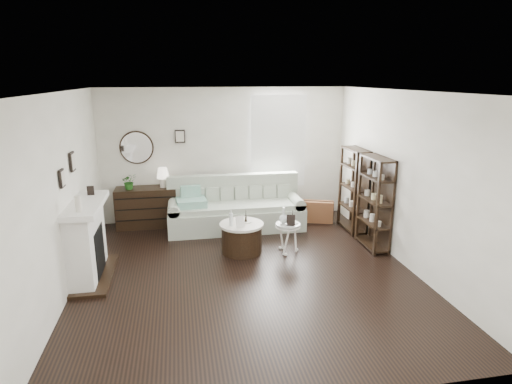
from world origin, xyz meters
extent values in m
plane|color=black|center=(0.00, 0.00, 0.00)|extent=(5.50, 5.50, 0.00)
plane|color=white|center=(0.00, 0.00, 2.70)|extent=(5.50, 5.50, 0.00)
plane|color=silver|center=(0.00, 2.75, 1.35)|extent=(5.00, 0.00, 5.00)
plane|color=silver|center=(0.00, -2.75, 1.35)|extent=(5.00, 0.00, 5.00)
plane|color=silver|center=(-2.50, 0.00, 1.35)|extent=(0.00, 5.50, 5.50)
plane|color=silver|center=(2.50, 0.00, 1.35)|extent=(0.00, 5.50, 5.50)
cube|color=white|center=(1.10, 2.73, 1.60)|extent=(1.00, 0.02, 1.80)
cube|color=white|center=(1.10, 2.67, 1.60)|extent=(1.15, 0.02, 1.90)
cylinder|color=silver|center=(-1.75, 2.72, 1.55)|extent=(0.60, 0.03, 0.60)
cube|color=black|center=(-0.90, 2.72, 1.75)|extent=(0.20, 0.03, 0.26)
cube|color=white|center=(-2.33, 0.30, 0.55)|extent=(0.34, 1.20, 1.10)
cube|color=black|center=(-2.30, 0.30, 0.40)|extent=(0.30, 0.65, 0.70)
cube|color=white|center=(-2.28, 0.30, 1.12)|extent=(0.44, 1.35, 0.08)
cube|color=black|center=(-2.25, 0.30, 0.03)|extent=(0.50, 1.40, 0.05)
cylinder|color=beige|center=(-2.28, -0.15, 1.27)|extent=(0.08, 0.08, 0.22)
cube|color=black|center=(-2.28, 0.70, 1.23)|extent=(0.10, 0.03, 0.14)
cube|color=black|center=(-2.47, -0.05, 1.60)|extent=(0.03, 0.18, 0.24)
cube|color=black|center=(-2.47, 0.60, 1.70)|extent=(0.03, 0.22, 0.28)
cube|color=black|center=(2.33, 1.55, 0.80)|extent=(0.30, 0.80, 1.60)
cylinder|color=beige|center=(2.31, 1.30, 0.52)|extent=(0.08, 0.08, 0.11)
cylinder|color=beige|center=(2.31, 1.55, 0.52)|extent=(0.08, 0.08, 0.11)
cylinder|color=beige|center=(2.31, 1.80, 0.52)|extent=(0.08, 0.08, 0.11)
cylinder|color=beige|center=(2.31, 1.30, 0.92)|extent=(0.08, 0.08, 0.11)
cylinder|color=beige|center=(2.31, 1.55, 0.92)|extent=(0.08, 0.08, 0.11)
cylinder|color=beige|center=(2.31, 1.80, 0.92)|extent=(0.08, 0.08, 0.11)
cylinder|color=beige|center=(2.31, 1.30, 1.32)|extent=(0.08, 0.08, 0.11)
cylinder|color=beige|center=(2.31, 1.55, 1.32)|extent=(0.08, 0.08, 0.11)
cylinder|color=beige|center=(2.31, 1.80, 1.32)|extent=(0.08, 0.08, 0.11)
cube|color=black|center=(2.33, 0.65, 0.80)|extent=(0.30, 0.80, 1.60)
cylinder|color=beige|center=(2.31, 0.40, 0.52)|extent=(0.08, 0.08, 0.11)
cylinder|color=beige|center=(2.31, 0.65, 0.52)|extent=(0.08, 0.08, 0.11)
cylinder|color=beige|center=(2.31, 0.90, 0.52)|extent=(0.08, 0.08, 0.11)
cylinder|color=beige|center=(2.31, 0.40, 0.92)|extent=(0.08, 0.08, 0.11)
cylinder|color=beige|center=(2.31, 0.65, 0.92)|extent=(0.08, 0.08, 0.11)
cylinder|color=beige|center=(2.31, 0.90, 0.92)|extent=(0.08, 0.08, 0.11)
cylinder|color=beige|center=(2.31, 0.40, 1.32)|extent=(0.08, 0.08, 0.11)
cylinder|color=beige|center=(2.31, 0.65, 1.32)|extent=(0.08, 0.08, 0.11)
cylinder|color=beige|center=(2.31, 0.90, 1.32)|extent=(0.08, 0.08, 0.11)
cube|color=#9CA795|center=(0.11, 2.00, 0.21)|extent=(2.62, 0.91, 0.42)
cube|color=#9CA795|center=(0.11, 1.97, 0.47)|extent=(2.27, 0.72, 0.10)
cube|color=#9CA795|center=(0.11, 2.35, 0.61)|extent=(2.62, 0.20, 0.81)
cube|color=#9CA795|center=(-1.08, 2.00, 0.26)|extent=(0.22, 0.86, 0.52)
cube|color=#9CA795|center=(1.30, 2.00, 0.26)|extent=(0.22, 0.86, 0.52)
cube|color=#278F6F|center=(-0.75, 1.95, 0.59)|extent=(0.59, 0.50, 0.14)
cube|color=brown|center=(1.80, 2.11, 0.22)|extent=(0.70, 0.43, 0.44)
cube|color=black|center=(-1.61, 2.47, 0.39)|extent=(1.18, 0.49, 0.79)
cube|color=black|center=(-1.61, 2.21, 0.22)|extent=(1.14, 0.01, 0.02)
cube|color=black|center=(-1.61, 2.21, 0.43)|extent=(1.14, 0.01, 0.02)
cube|color=black|center=(-1.61, 2.21, 0.65)|extent=(1.14, 0.01, 0.01)
imported|color=#215C1A|center=(-1.91, 2.42, 0.94)|extent=(0.34, 0.31, 0.31)
cylinder|color=black|center=(0.04, 0.82, 0.24)|extent=(0.68, 0.68, 0.47)
cylinder|color=beige|center=(0.04, 0.82, 0.49)|extent=(0.74, 0.74, 0.04)
cylinder|color=white|center=(0.81, 0.67, 0.50)|extent=(0.42, 0.42, 0.03)
cylinder|color=white|center=(0.81, 0.67, 0.46)|extent=(0.43, 0.43, 0.02)
cylinder|color=white|center=(0.81, 0.67, 0.24)|extent=(0.03, 0.03, 0.48)
cylinder|color=silver|center=(-0.14, 0.74, 0.65)|extent=(0.06, 0.06, 0.27)
cube|color=white|center=(-0.01, 0.64, 0.61)|extent=(0.15, 0.10, 0.19)
cube|color=black|center=(0.83, 0.56, 0.61)|extent=(0.15, 0.09, 0.19)
camera|label=1|loc=(-0.94, -5.90, 2.89)|focal=30.00mm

